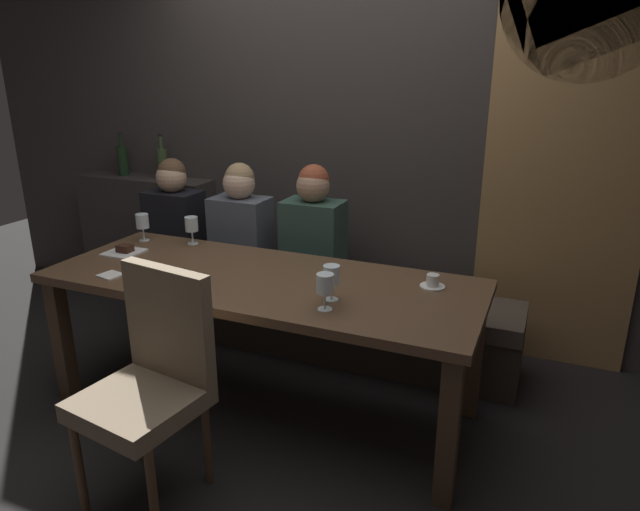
% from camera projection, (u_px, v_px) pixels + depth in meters
% --- Properties ---
extents(ground, '(9.00, 9.00, 0.00)m').
position_uv_depth(ground, '(265.00, 404.00, 3.06)').
color(ground, black).
extents(back_wall_tiled, '(6.00, 0.12, 3.00)m').
position_uv_depth(back_wall_tiled, '(347.00, 105.00, 3.65)').
color(back_wall_tiled, '#383330').
rests_on(back_wall_tiled, ground).
extents(arched_door, '(0.90, 0.05, 2.55)m').
position_uv_depth(arched_door, '(571.00, 138.00, 3.13)').
color(arched_door, olive).
rests_on(arched_door, ground).
extents(back_counter, '(1.10, 0.28, 0.95)m').
position_uv_depth(back_counter, '(150.00, 238.00, 4.39)').
color(back_counter, '#2F2B29').
rests_on(back_counter, ground).
extents(dining_table, '(2.20, 0.84, 0.74)m').
position_uv_depth(dining_table, '(261.00, 293.00, 2.85)').
color(dining_table, '#493422').
rests_on(dining_table, ground).
extents(banquette_bench, '(2.50, 0.44, 0.45)m').
position_uv_depth(banquette_bench, '(316.00, 316.00, 3.60)').
color(banquette_bench, '#312A23').
rests_on(banquette_bench, ground).
extents(chair_near_side, '(0.50, 0.50, 0.98)m').
position_uv_depth(chair_near_side, '(152.00, 373.00, 2.30)').
color(chair_near_side, brown).
rests_on(chair_near_side, ground).
extents(diner_redhead, '(0.36, 0.24, 0.72)m').
position_uv_depth(diner_redhead, '(175.00, 215.00, 3.80)').
color(diner_redhead, black).
rests_on(diner_redhead, banquette_bench).
extents(diner_bearded, '(0.36, 0.24, 0.73)m').
position_uv_depth(diner_bearded, '(241.00, 223.00, 3.59)').
color(diner_bearded, '#4C515B').
rests_on(diner_bearded, banquette_bench).
extents(diner_far_end, '(0.36, 0.24, 0.75)m').
position_uv_depth(diner_far_end, '(313.00, 230.00, 3.41)').
color(diner_far_end, '#2D473D').
rests_on(diner_far_end, banquette_bench).
extents(wine_bottle_dark_red, '(0.08, 0.08, 0.33)m').
position_uv_depth(wine_bottle_dark_red, '(123.00, 160.00, 4.27)').
color(wine_bottle_dark_red, black).
rests_on(wine_bottle_dark_red, back_counter).
extents(wine_bottle_pale_label, '(0.08, 0.08, 0.33)m').
position_uv_depth(wine_bottle_pale_label, '(162.00, 163.00, 4.14)').
color(wine_bottle_pale_label, '#384728').
rests_on(wine_bottle_pale_label, back_counter).
extents(wine_glass_far_right, '(0.08, 0.08, 0.16)m').
position_uv_depth(wine_glass_far_right, '(331.00, 276.00, 2.51)').
color(wine_glass_far_right, silver).
rests_on(wine_glass_far_right, dining_table).
extents(wine_glass_near_right, '(0.08, 0.08, 0.16)m').
position_uv_depth(wine_glass_near_right, '(192.00, 225.00, 3.32)').
color(wine_glass_near_right, silver).
rests_on(wine_glass_near_right, dining_table).
extents(wine_glass_end_right, '(0.08, 0.08, 0.16)m').
position_uv_depth(wine_glass_end_right, '(325.00, 285.00, 2.41)').
color(wine_glass_end_right, silver).
rests_on(wine_glass_end_right, dining_table).
extents(wine_glass_end_left, '(0.08, 0.08, 0.16)m').
position_uv_depth(wine_glass_end_left, '(142.00, 222.00, 3.38)').
color(wine_glass_end_left, silver).
rests_on(wine_glass_end_left, dining_table).
extents(espresso_cup, '(0.12, 0.12, 0.06)m').
position_uv_depth(espresso_cup, '(433.00, 282.00, 2.69)').
color(espresso_cup, white).
rests_on(espresso_cup, dining_table).
extents(dessert_plate, '(0.19, 0.19, 0.05)m').
position_uv_depth(dessert_plate, '(124.00, 251.00, 3.18)').
color(dessert_plate, white).
rests_on(dessert_plate, dining_table).
extents(folded_napkin, '(0.13, 0.12, 0.01)m').
position_uv_depth(folded_napkin, '(111.00, 275.00, 2.84)').
color(folded_napkin, silver).
rests_on(folded_napkin, dining_table).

